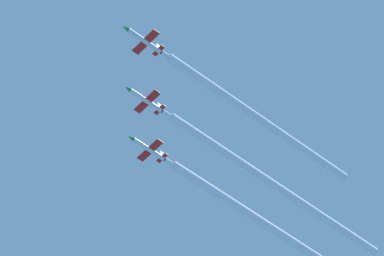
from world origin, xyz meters
The scene contains 6 objects.
jet_lead centered at (-11.03, 9.73, 245.69)m, with size 7.51×10.94×2.63m.
jet_second_echelon centered at (0.47, -0.16, 244.15)m, with size 7.51×10.94×2.63m.
jet_third_echelon centered at (10.39, -9.15, 243.22)m, with size 7.51×10.94×2.63m.
smoke_trail_lead centered at (-11.03, -23.20, 245.67)m, with size 2.10×55.83×2.10m.
smoke_trail_second_echelon centered at (0.47, -38.89, 244.12)m, with size 2.10×67.44×2.10m.
smoke_trail_third_echelon centered at (10.39, -45.86, 243.19)m, with size 2.10×63.40×2.10m.
Camera 1 is at (-150.39, 114.90, 1.42)m, focal length 129.75 mm.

